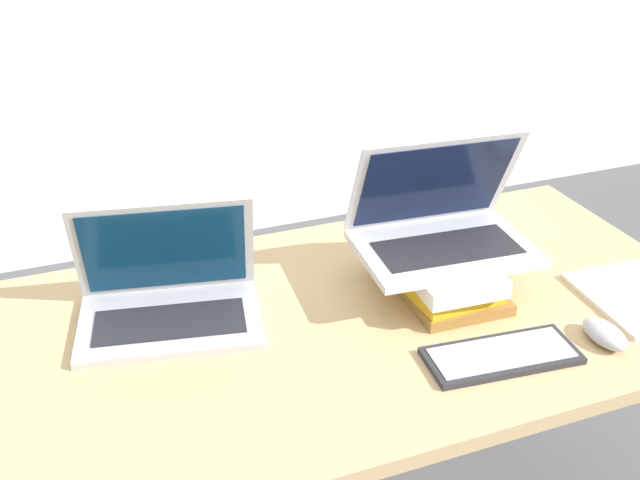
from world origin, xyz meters
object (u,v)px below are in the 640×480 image
Objects in this scene: laptop_on_books at (441,226)px; mouse at (605,334)px; laptop_left at (169,297)px; wireless_keyboard at (501,355)px; book_stack at (441,274)px.

laptop_on_books is 0.37m from mouse.
laptop_on_books is (0.55, -0.07, 0.09)m from laptop_left.
mouse reaches higher than wireless_keyboard.
laptop_left is 1.05× the size of laptop_on_books.
laptop_left is 3.66× the size of mouse.
wireless_keyboard is 0.21m from mouse.
laptop_on_books is 3.49× the size of mouse.
laptop_on_books is at bearing 122.84° from mouse.
book_stack is 0.24m from wireless_keyboard.
laptop_left is at bearing 147.25° from wireless_keyboard.
book_stack is at bearing -108.02° from laptop_on_books.
laptop_left is 0.63m from wireless_keyboard.
wireless_keyboard is (-0.02, -0.27, -0.13)m from laptop_on_books.
book_stack is 0.99× the size of wireless_keyboard.
mouse is at bearing -6.39° from wireless_keyboard.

